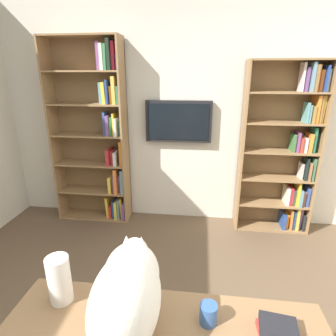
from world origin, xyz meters
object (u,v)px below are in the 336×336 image
(wall_mounted_tv, at_px, (178,122))
(desk_book_stack, at_px, (277,329))
(paper_towel_roll, at_px, (59,280))
(coffee_mug, at_px, (208,314))
(bookshelf_left, at_px, (287,152))
(bookshelf_right, at_px, (99,136))
(cat, at_px, (128,293))

(wall_mounted_tv, relative_size, desk_book_stack, 4.65)
(paper_towel_roll, height_order, coffee_mug, paper_towel_roll)
(bookshelf_left, height_order, desk_book_stack, bookshelf_left)
(bookshelf_left, xyz_separation_m, desk_book_stack, (0.63, 2.24, -0.19))
(bookshelf_right, relative_size, cat, 3.74)
(bookshelf_left, xyz_separation_m, bookshelf_right, (2.24, 0.00, 0.13))
(bookshelf_right, relative_size, paper_towel_roll, 9.13)
(bookshelf_left, relative_size, coffee_mug, 20.52)
(bookshelf_left, bearing_deg, coffee_mug, 67.37)
(coffee_mug, xyz_separation_m, desk_book_stack, (-0.29, 0.03, -0.02))
(coffee_mug, bearing_deg, bookshelf_right, -59.36)
(cat, bearing_deg, bookshelf_right, -67.08)
(paper_towel_roll, bearing_deg, cat, 161.64)
(bookshelf_right, bearing_deg, bookshelf_left, -180.00)
(cat, relative_size, paper_towel_roll, 2.44)
(bookshelf_right, xyz_separation_m, paper_towel_roll, (-0.59, 2.17, -0.23))
(bookshelf_left, relative_size, cat, 3.30)
(coffee_mug, bearing_deg, wall_mounted_tv, -81.54)
(wall_mounted_tv, height_order, paper_towel_roll, wall_mounted_tv)
(bookshelf_right, distance_m, desk_book_stack, 2.78)
(coffee_mug, bearing_deg, cat, 13.58)
(bookshelf_left, distance_m, coffee_mug, 2.41)
(bookshelf_right, bearing_deg, desk_book_stack, 125.61)
(coffee_mug, bearing_deg, bookshelf_left, -112.63)
(wall_mounted_tv, bearing_deg, coffee_mug, 98.46)
(bookshelf_left, bearing_deg, paper_towel_roll, 52.93)
(bookshelf_right, xyz_separation_m, desk_book_stack, (-1.60, 2.24, -0.32))
(paper_towel_roll, bearing_deg, wall_mounted_tv, -99.45)
(bookshelf_right, distance_m, wall_mounted_tv, 0.99)
(desk_book_stack, bearing_deg, paper_towel_roll, -3.87)
(bookshelf_right, bearing_deg, wall_mounted_tv, -175.02)
(wall_mounted_tv, bearing_deg, bookshelf_right, 4.98)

